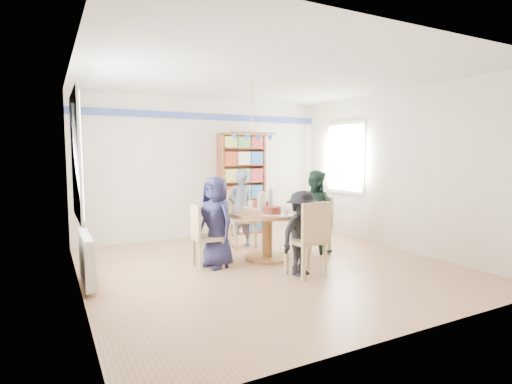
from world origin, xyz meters
TOP-DOWN VIEW (x-y plane):
  - ground at (0.00, 0.00)m, footprint 5.00×5.00m
  - room_shell at (-0.26, 0.87)m, footprint 5.00×5.00m
  - radiator at (-2.42, 0.30)m, footprint 0.12×1.00m
  - dining_table at (0.18, 0.37)m, footprint 1.30×1.30m
  - chair_left at (-0.88, 0.35)m, footprint 0.42×0.42m
  - chair_right at (1.22, 0.37)m, footprint 0.52×0.52m
  - chair_far at (0.20, 1.35)m, footprint 0.49×0.49m
  - chair_near at (0.22, -0.70)m, footprint 0.48×0.48m
  - person_left at (-0.69, 0.33)m, footprint 0.60×0.74m
  - person_right at (1.12, 0.42)m, footprint 0.72×0.80m
  - person_far at (0.16, 1.29)m, footprint 0.50×0.34m
  - person_near at (0.18, -0.57)m, footprint 0.83×0.62m
  - bookshelf at (0.70, 2.34)m, footprint 0.97×0.29m
  - tableware at (0.15, 0.40)m, footprint 1.27×1.27m

SIDE VIEW (x-z plane):
  - ground at x=0.00m, z-range 0.00..0.00m
  - radiator at x=-2.42m, z-range 0.05..0.65m
  - chair_left at x=-0.88m, z-range 0.05..0.96m
  - chair_right at x=1.22m, z-range 0.05..0.97m
  - chair_far at x=0.20m, z-range 0.05..1.04m
  - chair_near at x=0.22m, z-range 0.05..1.06m
  - dining_table at x=0.18m, z-range 0.18..0.93m
  - person_near at x=0.18m, z-range 0.00..1.14m
  - person_left at x=-0.69m, z-range 0.00..1.31m
  - person_far at x=0.16m, z-range 0.00..1.35m
  - person_right at x=1.12m, z-range 0.00..1.36m
  - tableware at x=0.15m, z-range 0.66..0.99m
  - bookshelf at x=0.70m, z-range -0.02..2.02m
  - room_shell at x=-0.26m, z-range -0.85..4.15m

